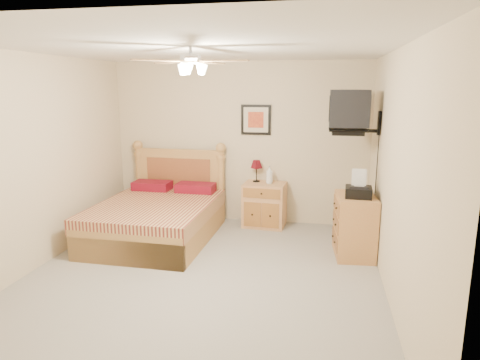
{
  "coord_description": "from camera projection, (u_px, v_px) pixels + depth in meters",
  "views": [
    {
      "loc": [
        1.28,
        -4.31,
        2.12
      ],
      "look_at": [
        0.28,
        0.9,
        0.96
      ],
      "focal_mm": 32.0,
      "sensor_mm": 36.0,
      "label": 1
    }
  ],
  "objects": [
    {
      "name": "floor",
      "position": [
        201.0,
        279.0,
        4.82
      ],
      "size": [
        4.5,
        4.5,
        0.0
      ],
      "primitive_type": "plane",
      "color": "gray",
      "rests_on": "ground"
    },
    {
      "name": "wall_tv",
      "position": [
        361.0,
        112.0,
        5.4
      ],
      "size": [
        0.56,
        0.46,
        0.58
      ],
      "primitive_type": null,
      "color": "black",
      "rests_on": "wall_right"
    },
    {
      "name": "bed",
      "position": [
        155.0,
        196.0,
        5.94
      ],
      "size": [
        1.54,
        2.0,
        1.27
      ],
      "primitive_type": null,
      "rotation": [
        0.0,
        0.0,
        -0.02
      ],
      "color": "#BF8643",
      "rests_on": "ground"
    },
    {
      "name": "framed_picture",
      "position": [
        256.0,
        120.0,
        6.56
      ],
      "size": [
        0.46,
        0.04,
        0.46
      ],
      "primitive_type": "cube",
      "color": "black",
      "rests_on": "wall_back"
    },
    {
      "name": "wall_right",
      "position": [
        395.0,
        177.0,
        4.18
      ],
      "size": [
        0.04,
        4.5,
        2.5
      ],
      "primitive_type": "cube",
      "color": "beige",
      "rests_on": "ground"
    },
    {
      "name": "wall_front",
      "position": [
        86.0,
        245.0,
        2.39
      ],
      "size": [
        4.0,
        0.04,
        2.5
      ],
      "primitive_type": "cube",
      "color": "beige",
      "rests_on": "ground"
    },
    {
      "name": "lotion_bottle",
      "position": [
        269.0,
        175.0,
        6.48
      ],
      "size": [
        0.11,
        0.11,
        0.27
      ],
      "primitive_type": "imported",
      "rotation": [
        0.0,
        0.0,
        0.01
      ],
      "color": "white",
      "rests_on": "nightstand"
    },
    {
      "name": "magazine_upper",
      "position": [
        354.0,
        187.0,
        5.6
      ],
      "size": [
        0.21,
        0.29,
        0.02
      ],
      "primitive_type": "imported",
      "rotation": [
        0.0,
        0.0,
        0.01
      ],
      "color": "gray",
      "rests_on": "magazine_lower"
    },
    {
      "name": "ceiling",
      "position": [
        196.0,
        48.0,
        4.28
      ],
      "size": [
        4.0,
        4.5,
        0.04
      ],
      "primitive_type": "cube",
      "color": "white",
      "rests_on": "ground"
    },
    {
      "name": "table_lamp",
      "position": [
        256.0,
        171.0,
        6.59
      ],
      "size": [
        0.2,
        0.2,
        0.34
      ],
      "primitive_type": null,
      "rotation": [
        0.0,
        0.0,
        0.08
      ],
      "color": "#590C16",
      "rests_on": "nightstand"
    },
    {
      "name": "fax_machine",
      "position": [
        359.0,
        184.0,
        5.22
      ],
      "size": [
        0.33,
        0.35,
        0.33
      ],
      "primitive_type": null,
      "rotation": [
        0.0,
        0.0,
        -0.05
      ],
      "color": "black",
      "rests_on": "dresser"
    },
    {
      "name": "dresser",
      "position": [
        355.0,
        226.0,
        5.42
      ],
      "size": [
        0.52,
        0.7,
        0.79
      ],
      "primitive_type": "cube",
      "rotation": [
        0.0,
        0.0,
        0.08
      ],
      "color": "#C1723F",
      "rests_on": "ground"
    },
    {
      "name": "nightstand",
      "position": [
        265.0,
        205.0,
        6.59
      ],
      "size": [
        0.66,
        0.51,
        0.68
      ],
      "primitive_type": "cube",
      "rotation": [
        0.0,
        0.0,
        -0.07
      ],
      "color": "tan",
      "rests_on": "ground"
    },
    {
      "name": "magazine_lower",
      "position": [
        355.0,
        190.0,
        5.58
      ],
      "size": [
        0.2,
        0.27,
        0.02
      ],
      "primitive_type": "imported",
      "rotation": [
        0.0,
        0.0,
        0.03
      ],
      "color": "beige",
      "rests_on": "dresser"
    },
    {
      "name": "wall_left",
      "position": [
        32.0,
        164.0,
        4.92
      ],
      "size": [
        0.04,
        4.5,
        2.5
      ],
      "primitive_type": "cube",
      "color": "beige",
      "rests_on": "ground"
    },
    {
      "name": "ceiling_fan",
      "position": [
        191.0,
        61.0,
        4.12
      ],
      "size": [
        1.14,
        1.14,
        0.28
      ],
      "primitive_type": null,
      "color": "silver",
      "rests_on": "ceiling"
    },
    {
      "name": "wall_back",
      "position": [
        239.0,
        143.0,
        6.71
      ],
      "size": [
        4.0,
        0.04,
        2.5
      ],
      "primitive_type": "cube",
      "color": "beige",
      "rests_on": "ground"
    }
  ]
}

